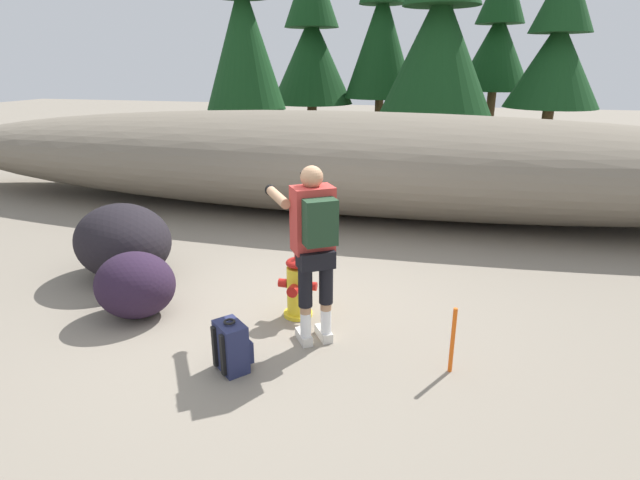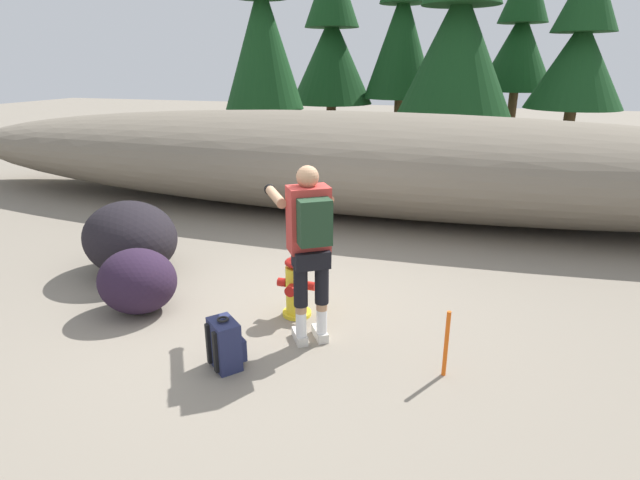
% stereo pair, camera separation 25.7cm
% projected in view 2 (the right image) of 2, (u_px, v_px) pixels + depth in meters
% --- Properties ---
extents(ground_plane, '(56.00, 56.00, 0.04)m').
position_uv_depth(ground_plane, '(275.00, 315.00, 5.35)').
color(ground_plane, gray).
extents(dirt_embankment, '(17.36, 3.20, 1.72)m').
position_uv_depth(dirt_embankment, '(365.00, 162.00, 8.84)').
color(dirt_embankment, '#756B5B').
rests_on(dirt_embankment, ground_plane).
extents(fire_hydrant, '(0.40, 0.35, 0.69)m').
position_uv_depth(fire_hydrant, '(296.00, 288.00, 5.21)').
color(fire_hydrant, yellow).
rests_on(fire_hydrant, ground_plane).
extents(utility_worker, '(0.87, 1.02, 1.67)m').
position_uv_depth(utility_worker, '(309.00, 235.00, 4.52)').
color(utility_worker, beige).
rests_on(utility_worker, ground_plane).
extents(spare_backpack, '(0.36, 0.36, 0.47)m').
position_uv_depth(spare_backpack, '(225.00, 344.00, 4.35)').
color(spare_backpack, '#23284C').
rests_on(spare_backpack, ground_plane).
extents(boulder_large, '(1.63, 1.54, 0.91)m').
position_uv_depth(boulder_large, '(130.00, 238.00, 6.27)').
color(boulder_large, black).
rests_on(boulder_large, ground_plane).
extents(boulder_mid, '(0.90, 0.82, 0.69)m').
position_uv_depth(boulder_mid, '(138.00, 281.00, 5.29)').
color(boulder_mid, '#281A2E').
rests_on(boulder_mid, ground_plane).
extents(pine_tree_far_left, '(2.21, 2.21, 6.98)m').
position_uv_depth(pine_tree_far_left, '(262.00, 18.00, 13.63)').
color(pine_tree_far_left, '#47331E').
rests_on(pine_tree_far_left, ground_plane).
extents(pine_tree_left, '(2.73, 2.73, 5.97)m').
position_uv_depth(pine_tree_left, '(332.00, 41.00, 16.46)').
color(pine_tree_left, '#47331E').
rests_on(pine_tree_left, ground_plane).
extents(pine_tree_center, '(2.28, 2.28, 7.01)m').
position_uv_depth(pine_tree_center, '(403.00, 20.00, 15.62)').
color(pine_tree_center, '#47331E').
rests_on(pine_tree_center, ground_plane).
extents(pine_tree_right, '(2.99, 2.99, 6.54)m').
position_uv_depth(pine_tree_right, '(460.00, 25.00, 12.46)').
color(pine_tree_right, '#47331E').
rests_on(pine_tree_right, ground_plane).
extents(pine_tree_far_right, '(2.16, 2.16, 5.45)m').
position_uv_depth(pine_tree_far_right, '(521.00, 35.00, 14.55)').
color(pine_tree_far_right, '#47331E').
rests_on(pine_tree_far_right, ground_plane).
extents(pine_tree_ridge_end, '(2.29, 2.29, 4.94)m').
position_uv_depth(pine_tree_ridge_end, '(581.00, 46.00, 12.03)').
color(pine_tree_ridge_end, '#47331E').
rests_on(pine_tree_ridge_end, ground_plane).
extents(survey_stake, '(0.04, 0.04, 0.60)m').
position_uv_depth(survey_stake, '(446.00, 344.00, 4.20)').
color(survey_stake, '#E55914').
rests_on(survey_stake, ground_plane).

